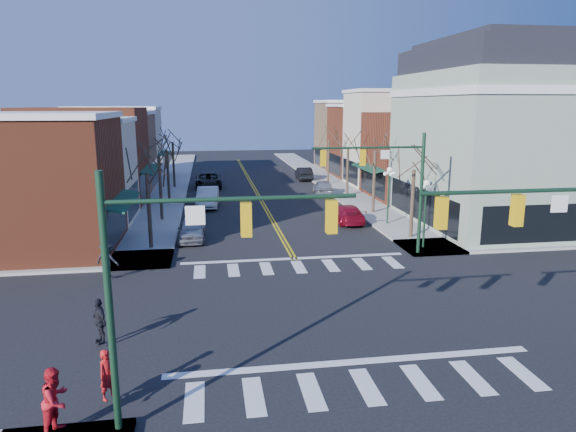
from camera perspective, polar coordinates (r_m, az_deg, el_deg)
name	(u,v)px	position (r m, az deg, el deg)	size (l,w,h in m)	color
ground	(324,311)	(22.71, 3.99, -10.45)	(160.00, 160.00, 0.00)	black
sidewalk_left	(159,217)	(41.52, -14.17, -0.16)	(3.50, 70.00, 0.15)	#9E9B93
sidewalk_right	(373,211)	(43.47, 9.44, 0.60)	(3.50, 70.00, 0.15)	#9E9B93
bldg_left_brick_a	(26,186)	(34.23, -27.09, 2.94)	(10.00, 8.50, 8.00)	maroon
bldg_left_stucco_a	(62,174)	(41.63, -23.81, 4.33)	(10.00, 7.00, 7.50)	beige
bldg_left_brick_b	(86,156)	(49.30, -21.53, 6.20)	(10.00, 9.00, 8.50)	maroon
bldg_left_tan	(104,152)	(57.38, -19.75, 6.72)	(10.00, 7.50, 7.80)	#997354
bldg_left_stucco_b	(117,144)	(64.96, -18.51, 7.56)	(10.00, 8.00, 8.20)	beige
bldg_right_brick_a	(424,156)	(50.62, 14.88, 6.49)	(10.00, 8.50, 8.00)	maroon
bldg_right_stucco	(395,140)	(57.70, 11.85, 8.31)	(10.00, 7.00, 10.00)	beige
bldg_right_brick_b	(374,142)	(64.81, 9.48, 8.15)	(10.00, 8.00, 8.50)	maroon
bldg_right_tan	(355,136)	(72.42, 7.50, 8.83)	(10.00, 8.00, 9.00)	#997354
victorian_corner	(502,134)	(40.91, 22.72, 8.41)	(12.25, 14.25, 13.30)	#919F8A
traffic_mast_near_left	(181,265)	(13.64, -11.85, -5.30)	(6.60, 0.28, 7.20)	#14331E
traffic_mast_near_right	(568,247)	(17.07, 28.64, -3.01)	(6.60, 0.28, 7.20)	#14331E
traffic_mast_far_right	(391,177)	(29.92, 11.40, 4.26)	(6.60, 0.28, 7.20)	#14331E
lamppost_corner	(426,202)	(32.19, 15.04, 1.49)	(0.36, 0.36, 4.33)	#14331E
lamppost_midblock	(389,186)	(38.14, 11.13, 3.31)	(0.36, 0.36, 4.33)	#14331E
tree_left_a	(149,212)	(32.25, -15.17, 0.44)	(0.24, 0.24, 4.76)	#382B21
tree_left_b	(161,189)	(40.06, -13.98, 2.96)	(0.24, 0.24, 5.04)	#382B21
tree_left_c	(168,177)	(47.98, -13.16, 4.21)	(0.24, 0.24, 4.55)	#382B21
tree_left_d	(174,165)	(55.88, -12.59, 5.52)	(0.24, 0.24, 4.90)	#382B21
tree_right_a	(412,205)	(34.65, 13.63, 1.21)	(0.24, 0.24, 4.62)	#382B21
tree_right_b	(374,183)	(41.99, 9.52, 3.67)	(0.24, 0.24, 5.18)	#382B21
tree_right_c	(347,172)	(49.60, 6.63, 4.86)	(0.24, 0.24, 4.83)	#382B21
tree_right_d	(328,162)	(57.28, 4.50, 5.97)	(0.24, 0.24, 4.97)	#382B21
car_left_near	(192,229)	(34.38, -10.66, -1.44)	(1.72, 4.28, 1.46)	#A2A2A7
car_left_mid	(208,197)	(45.29, -8.92, 2.08)	(1.79, 5.12, 1.69)	silver
car_left_far	(208,180)	(55.71, -8.83, 3.95)	(2.68, 5.81, 1.61)	black
car_right_near	(347,214)	(39.00, 6.56, 0.26)	(1.91, 4.70, 1.36)	maroon
car_right_mid	(323,187)	(50.91, 3.92, 3.21)	(1.76, 4.37, 1.49)	#A7A7AB
car_right_far	(304,173)	(60.98, 1.77, 4.74)	(1.58, 4.54, 1.50)	black
pedestrian_red_a	(107,374)	(16.81, -19.42, -16.27)	(0.57, 0.37, 1.56)	#B61316
pedestrian_red_b	(56,400)	(15.73, -24.39, -18.15)	(0.91, 0.71, 1.87)	red
pedestrian_dark_a	(99,321)	(20.39, -20.23, -10.87)	(1.01, 0.42, 1.73)	black
pedestrian_dark_b	(107,259)	(27.70, -19.47, -4.54)	(1.20, 0.69, 1.86)	black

